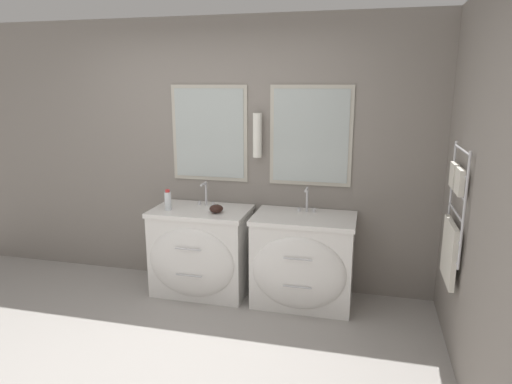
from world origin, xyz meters
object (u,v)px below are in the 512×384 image
object	(u,v)px
toiletry_bottle	(168,200)
amenity_bowl	(216,209)
vanity_left	(201,251)
vanity_right	(303,260)

from	to	relation	value
toiletry_bottle	amenity_bowl	distance (m)	0.48
vanity_left	amenity_bowl	distance (m)	0.48
vanity_left	toiletry_bottle	xyz separation A→B (m)	(-0.29, -0.06, 0.50)
vanity_left	vanity_right	bearing A→B (deg)	0.00
vanity_right	toiletry_bottle	bearing A→B (deg)	-177.36
vanity_left	vanity_right	xyz separation A→B (m)	(0.99, 0.00, 0.00)
vanity_right	vanity_left	bearing A→B (deg)	180.00
vanity_left	toiletry_bottle	distance (m)	0.58
vanity_right	amenity_bowl	world-z (taller)	amenity_bowl
toiletry_bottle	amenity_bowl	world-z (taller)	toiletry_bottle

